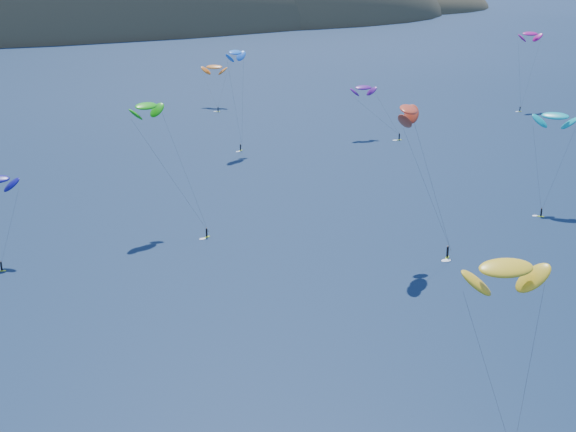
{
  "coord_description": "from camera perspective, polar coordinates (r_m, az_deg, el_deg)",
  "views": [
    {
      "loc": [
        -62.07,
        -28.03,
        49.26
      ],
      "look_at": [
        -9.78,
        80.0,
        9.0
      ],
      "focal_mm": 50.0,
      "sensor_mm": 36.0,
      "label": 1
    }
  ],
  "objects": [
    {
      "name": "kitesurfer_2",
      "position": [
        88.53,
        15.25,
        -3.61
      ],
      "size": [
        11.56,
        12.92,
        19.55
      ],
      "rotation": [
        0.0,
        0.0,
        -0.24
      ],
      "color": "#B5DF18",
      "rests_on": "ground"
    },
    {
      "name": "kitesurfer_9",
      "position": [
        130.63,
        8.58,
        7.47
      ],
      "size": [
        10.91,
        10.35,
        27.15
      ],
      "rotation": [
        0.0,
        0.0,
        0.8
      ],
      "color": "#B5DF18",
      "rests_on": "ground"
    },
    {
      "name": "island",
      "position": [
        602.04,
        -16.37,
        12.1
      ],
      "size": [
        730.0,
        300.0,
        210.0
      ],
      "color": "#3D3526",
      "rests_on": "ground"
    },
    {
      "name": "kitesurfer_3",
      "position": [
        146.49,
        -10.05,
        7.69
      ],
      "size": [
        11.44,
        14.63,
        24.5
      ],
      "rotation": [
        0.0,
        0.0,
        0.46
      ],
      "color": "#B5DF18",
      "rests_on": "ground"
    },
    {
      "name": "kitesurfer_4",
      "position": [
        203.58,
        -3.76,
        11.52
      ],
      "size": [
        8.04,
        7.05,
        26.64
      ],
      "rotation": [
        0.0,
        0.0,
        0.61
      ],
      "color": "#B5DF18",
      "rests_on": "ground"
    },
    {
      "name": "kitesurfer_6",
      "position": [
        220.37,
        5.39,
        9.07
      ],
      "size": [
        10.91,
        11.27,
        15.36
      ],
      "rotation": [
        0.0,
        0.0,
        -0.11
      ],
      "color": "#B5DF18",
      "rests_on": "ground"
    },
    {
      "name": "kitesurfer_8",
      "position": [
        271.55,
        16.84,
        12.29
      ],
      "size": [
        11.67,
        8.69,
        25.65
      ],
      "rotation": [
        0.0,
        0.0,
        -0.15
      ],
      "color": "#B5DF18",
      "rests_on": "ground"
    },
    {
      "name": "kitesurfer_11",
      "position": [
        265.67,
        -5.27,
        10.51
      ],
      "size": [
        8.89,
        15.78,
        14.8
      ],
      "rotation": [
        0.0,
        0.0,
        -0.67
      ],
      "color": "#B5DF18",
      "rests_on": "ground"
    },
    {
      "name": "kitesurfer_5",
      "position": [
        165.49,
        18.47,
        6.76
      ],
      "size": [
        10.84,
        10.29,
        20.43
      ],
      "rotation": [
        0.0,
        0.0,
        -0.86
      ],
      "color": "#B5DF18",
      "rests_on": "ground"
    }
  ]
}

